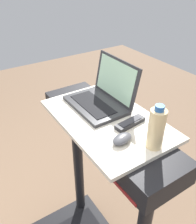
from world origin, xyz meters
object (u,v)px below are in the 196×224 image
Objects in this scene: laptop at (102,96)px; tv_remote at (130,123)px; computer_mouse at (122,139)px; water_bottle at (156,128)px.

tv_remote is (0.23, 0.00, -0.04)m from laptop.
computer_mouse reaches higher than tv_remote.
tv_remote is at bearing 175.26° from water_bottle.
water_bottle is at bearing -4.74° from tv_remote.
computer_mouse is at bearing -20.33° from laptop.
laptop is 2.04× the size of tv_remote.
laptop reaches higher than water_bottle.
water_bottle reaches higher than tv_remote.
computer_mouse is 0.50× the size of water_bottle.
tv_remote is (-0.17, 0.01, -0.08)m from water_bottle.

